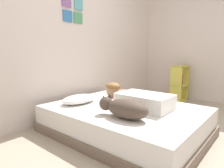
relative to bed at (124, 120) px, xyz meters
The scene contains 10 objects.
ground_plane 0.65m from the bed, 82.26° to the right, with size 13.43×13.43×0.00m, color tan.
back_wall 1.56m from the bed, 85.65° to the left, with size 4.71×0.12×2.50m.
side_wall_right 2.73m from the bed, ahead, with size 0.10×6.39×2.50m, color beige.
bed is the anchor object (origin of this frame).
pillow 0.67m from the bed, 112.11° to the left, with size 0.52×0.32×0.11m, color white.
person_lying 0.31m from the bed, 39.87° to the right, with size 0.43×0.92×0.27m.
dog 0.50m from the bed, 143.98° to the right, with size 0.26×0.57×0.21m.
coffee_cup 0.53m from the bed, 60.34° to the left, with size 0.12×0.09×0.07m.
cell_phone 0.32m from the bed, 67.01° to the right, with size 0.07×0.14×0.01m, color black.
bookshelf 2.13m from the bed, ahead, with size 0.45×0.24×0.75m.
Camera 1 is at (-2.01, -0.78, 1.00)m, focal length 31.26 mm.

